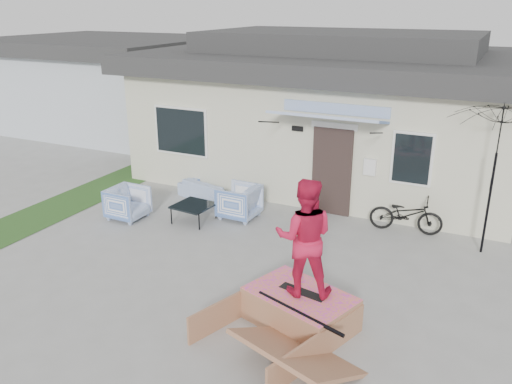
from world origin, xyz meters
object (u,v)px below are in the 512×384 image
at_px(loveseat, 209,187).
at_px(skate_ramp, 300,309).
at_px(skater, 305,236).
at_px(coffee_table, 194,213).
at_px(armchair_left, 128,202).
at_px(patio_umbrella, 494,171).
at_px(skateboard, 303,291).
at_px(bicycle, 406,211).
at_px(armchair_right, 239,200).

bearing_deg(loveseat, skate_ramp, 148.15).
relative_size(skate_ramp, skater, 1.15).
distance_m(coffee_table, skater, 4.85).
bearing_deg(skater, armchair_left, -41.11).
distance_m(loveseat, patio_umbrella, 6.75).
bearing_deg(armchair_left, skateboard, -112.33).
bearing_deg(armchair_left, skater, -112.33).
bearing_deg(loveseat, bicycle, -165.15).
relative_size(armchair_right, skateboard, 1.13).
relative_size(bicycle, skater, 0.85).
xyz_separation_m(armchair_right, coffee_table, (-0.84, -0.67, -0.23)).
bearing_deg(armchair_left, armchair_right, -62.16).
bearing_deg(coffee_table, patio_umbrella, 10.93).
relative_size(patio_umbrella, skater, 1.18).
relative_size(armchair_left, armchair_right, 0.95).
height_order(armchair_right, skater, skater).
bearing_deg(skate_ramp, bicycle, 98.53).
bearing_deg(armchair_right, skater, 41.76).
distance_m(patio_umbrella, skate_ramp, 4.91).
bearing_deg(skateboard, armchair_right, 141.10).
xyz_separation_m(loveseat, bicycle, (4.98, 0.11, 0.18)).
xyz_separation_m(armchair_left, skateboard, (5.25, -2.25, 0.14)).
xyz_separation_m(skate_ramp, skater, (0.02, 0.05, 1.25)).
xyz_separation_m(bicycle, skateboard, (-0.79, -4.30, 0.05)).
bearing_deg(skateboard, loveseat, 145.74).
relative_size(coffee_table, skateboard, 1.07).
distance_m(loveseat, armchair_left, 2.21).
height_order(armchair_left, bicycle, bicycle).
relative_size(armchair_left, skater, 0.45).
xyz_separation_m(armchair_right, bicycle, (3.71, 0.87, 0.06)).
bearing_deg(patio_umbrella, armchair_left, -167.43).
height_order(patio_umbrella, skater, skater).
bearing_deg(coffee_table, skateboard, -36.33).
xyz_separation_m(armchair_right, skateboard, (2.92, -3.43, 0.12)).
height_order(patio_umbrella, skate_ramp, patio_umbrella).
bearing_deg(loveseat, skateboard, 148.61).
height_order(armchair_left, patio_umbrella, patio_umbrella).
height_order(armchair_right, coffee_table, armchair_right).
height_order(skateboard, skater, skater).
relative_size(loveseat, armchair_right, 1.91).
relative_size(armchair_left, bicycle, 0.53).
bearing_deg(armchair_right, coffee_table, -50.03).
bearing_deg(skater, bicycle, -118.26).
xyz_separation_m(bicycle, skate_ramp, (-0.80, -4.35, -0.24)).
bearing_deg(loveseat, patio_umbrella, -168.48).
distance_m(armchair_right, skater, 4.63).
bearing_deg(skater, armchair_right, -67.53).
bearing_deg(patio_umbrella, skate_ramp, -121.11).
height_order(patio_umbrella, skateboard, patio_umbrella).
height_order(armchair_left, skateboard, armchair_left).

